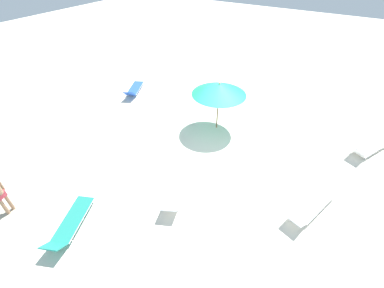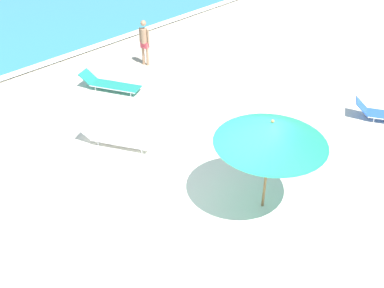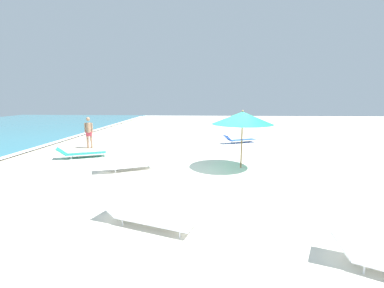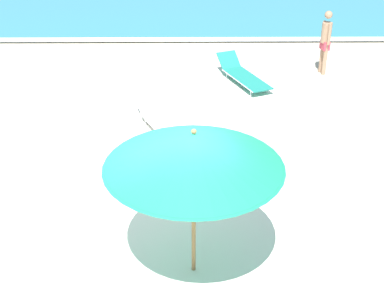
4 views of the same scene
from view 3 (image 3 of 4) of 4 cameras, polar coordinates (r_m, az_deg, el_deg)
name	(u,v)px [view 3 (image 3 of 4)]	position (r m, az deg, el deg)	size (l,w,h in m)	color
ground_plane	(220,173)	(10.23, 6.20, -6.41)	(60.00, 60.00, 0.16)	silver
beach_umbrella	(243,118)	(10.43, 11.16, 5.65)	(2.45, 2.45, 2.36)	olive
sun_lounger_under_umbrella	(146,216)	(6.15, -10.08, -15.47)	(1.31, 2.37, 0.47)	white
sun_lounger_near_water_left	(240,140)	(16.54, 10.58, 0.98)	(1.50, 2.27, 0.56)	blue
sun_lounger_near_water_right	(82,153)	(13.39, -23.30, -1.91)	(1.41, 2.24, 0.54)	#1E8475
sun_lounger_mid_beach_solo	(126,165)	(10.51, -14.49, -4.60)	(1.47, 2.21, 0.52)	white
beachgoer_wading_adult	(89,131)	(15.58, -21.95, 2.76)	(0.27, 0.44, 1.76)	#A37A5B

